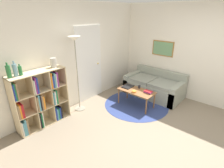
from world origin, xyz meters
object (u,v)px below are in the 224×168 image
vase_on_shelf (53,63)px  bowl (134,92)px  laptop (128,86)px  coffee_table (136,92)px  floor_lamp (75,50)px  couch (155,86)px  bottle_right (20,71)px  bookshelf (40,100)px  cup (139,87)px  bottle_middle (15,70)px  bottle_left (8,71)px

vase_on_shelf → bowl: bearing=-36.3°
laptop → coffee_table: bearing=-97.0°
floor_lamp → vase_on_shelf: bearing=170.5°
laptop → vase_on_shelf: bearing=155.2°
bowl → coffee_table: bearing=7.6°
couch → laptop: bearing=159.2°
bowl → bottle_right: (-2.19, 1.11, 0.86)m
floor_lamp → couch: size_ratio=1.13×
bookshelf → coffee_table: 2.34m
coffee_table → cup: (0.18, 0.03, 0.09)m
bottle_middle → coffee_table: bearing=-24.5°
coffee_table → couch: bearing=-1.9°
floor_lamp → bottle_left: (-1.42, 0.11, -0.17)m
couch → bottle_middle: (-3.36, 1.13, 1.09)m
coffee_table → laptop: 0.32m
couch → coffee_table: couch is taller
cup → bottle_right: bottle_right is taller
floor_lamp → bottle_left: size_ratio=6.37×
couch → bottle_left: size_ratio=5.63×
couch → bowl: couch is taller
couch → bowl: size_ratio=13.45×
cup → couch: bearing=-4.5°
coffee_table → bookshelf: bearing=152.2°
bookshelf → bowl: size_ratio=10.20×
laptop → bottle_left: size_ratio=1.09×
bowl → floor_lamp: bearing=133.6°
bottle_right → bookshelf: bearing=-0.7°
floor_lamp → bowl: bearing=-46.4°
bookshelf → laptop: (2.10, -0.78, -0.14)m
bookshelf → floor_lamp: (0.96, -0.09, 0.93)m
bookshelf → bottle_middle: size_ratio=4.26×
cup → bottle_right: bearing=157.0°
bottle_left → bottle_middle: 0.11m
coffee_table → bottle_left: bearing=156.4°
bowl → bottle_middle: size_ratio=0.42×
cup → bottle_right: size_ratio=0.36×
floor_lamp → bottle_left: 1.44m
cup → bottle_left: bottle_left is taller
bookshelf → floor_lamp: bearing=-5.6°
bottle_middle → vase_on_shelf: bearing=-1.0°
bookshelf → laptop: bearing=-20.3°
couch → bottle_left: 3.81m
laptop → bottle_right: size_ratio=1.46×
bowl → vase_on_shelf: vase_on_shelf is taller
bookshelf → cup: (2.24, -1.06, -0.11)m
bottle_middle → bowl: bearing=-26.1°
bookshelf → bottle_left: bearing=178.4°
bookshelf → bottle_right: bottle_right is taller
bookshelf → bottle_left: (-0.46, 0.01, 0.76)m
couch → laptop: couch is taller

